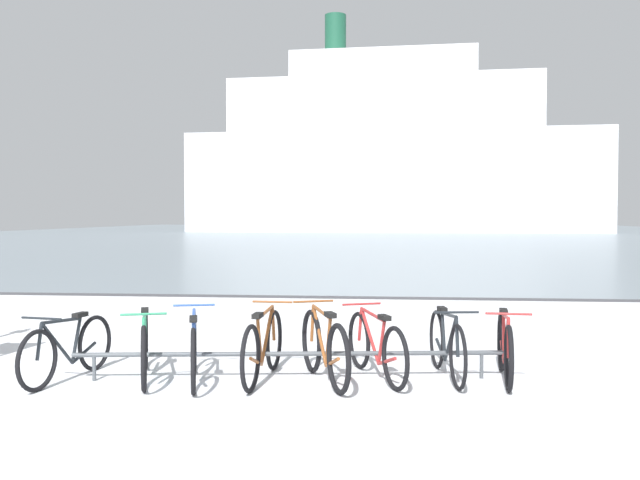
# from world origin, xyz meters

# --- Properties ---
(ground) EXTENTS (80.00, 132.00, 0.08)m
(ground) POSITION_xyz_m (0.00, 53.90, -0.04)
(ground) COLOR white
(bike_rack) EXTENTS (4.61, 0.64, 0.31)m
(bike_rack) POSITION_xyz_m (1.06, 2.43, 0.27)
(bike_rack) COLOR #4C5156
(bike_rack) RESTS_ON ground
(bicycle_0) EXTENTS (0.46, 1.63, 0.74)m
(bicycle_0) POSITION_xyz_m (-1.30, 2.16, 0.34)
(bicycle_0) COLOR black
(bicycle_0) RESTS_ON ground
(bicycle_1) EXTENTS (0.68, 1.68, 0.78)m
(bicycle_1) POSITION_xyz_m (-0.49, 2.29, 0.35)
(bicycle_1) COLOR black
(bicycle_1) RESTS_ON ground
(bicycle_2) EXTENTS (0.58, 1.63, 0.78)m
(bicycle_2) POSITION_xyz_m (0.08, 2.20, 0.35)
(bicycle_2) COLOR black
(bicycle_2) RESTS_ON ground
(bicycle_3) EXTENTS (0.46, 1.73, 0.80)m
(bicycle_3) POSITION_xyz_m (0.79, 2.37, 0.36)
(bicycle_3) COLOR black
(bicycle_3) RESTS_ON ground
(bicycle_4) EXTENTS (0.72, 1.63, 0.83)m
(bicycle_4) POSITION_xyz_m (1.45, 2.33, 0.37)
(bicycle_4) COLOR black
(bicycle_4) RESTS_ON ground
(bicycle_5) EXTENTS (0.74, 1.63, 0.77)m
(bicycle_5) POSITION_xyz_m (1.99, 2.56, 0.35)
(bicycle_5) COLOR black
(bicycle_5) RESTS_ON ground
(bicycle_6) EXTENTS (0.46, 1.69, 0.79)m
(bicycle_6) POSITION_xyz_m (2.76, 2.65, 0.36)
(bicycle_6) COLOR black
(bicycle_6) RESTS_ON ground
(bicycle_7) EXTENTS (0.46, 1.63, 0.79)m
(bicycle_7) POSITION_xyz_m (3.37, 2.61, 0.36)
(bicycle_7) COLOR black
(bicycle_7) RESTS_ON ground
(ferry_ship) EXTENTS (43.25, 15.47, 23.36)m
(ferry_ship) POSITION_xyz_m (2.31, 71.11, 7.84)
(ferry_ship) COLOR silver
(ferry_ship) RESTS_ON ground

